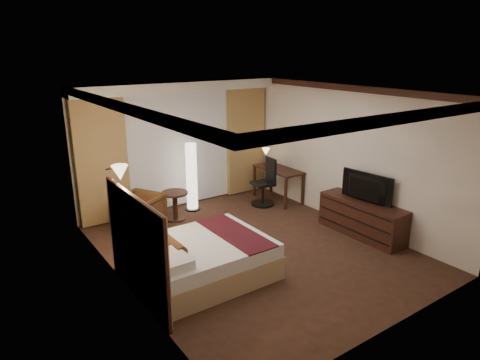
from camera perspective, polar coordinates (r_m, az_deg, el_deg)
floor at (r=7.55m, az=1.76°, el=-9.11°), size 4.50×5.50×0.01m
ceiling at (r=6.80m, az=1.97°, el=11.73°), size 4.50×5.50×0.01m
back_wall at (r=9.34m, az=-8.31°, el=4.67°), size 4.50×0.02×2.70m
left_wall at (r=6.05m, az=-15.50°, el=-2.72°), size 0.02×5.50×2.70m
right_wall at (r=8.56m, az=14.05°, el=3.18°), size 0.02×5.50×2.70m
crown_molding at (r=6.81m, az=1.97°, el=11.23°), size 4.50×5.50×0.12m
soffit at (r=8.93m, az=-7.92°, el=12.24°), size 4.50×0.50×0.20m
curtain_sheer at (r=9.29m, az=-8.06°, el=3.99°), size 2.48×0.04×2.45m
curtain_left_drape at (r=8.63m, az=-17.97°, el=2.28°), size 1.00×0.14×2.45m
curtain_right_drape at (r=10.10m, az=0.73°, el=5.22°), size 1.00×0.14×2.45m
wall_sconce at (r=6.42m, az=-15.71°, el=0.95°), size 0.24×0.24×0.24m
bed at (r=6.59m, az=-5.05°, el=-10.50°), size 1.97×1.54×0.58m
headboard at (r=6.01m, az=-13.52°, el=-8.90°), size 0.12×1.84×1.50m
armchair at (r=8.37m, az=-13.26°, el=-3.99°), size 0.98×1.00×0.77m
side_table at (r=8.75m, az=-8.63°, el=-3.43°), size 0.54×0.54×0.59m
floor_lamp at (r=9.09m, az=-6.47°, el=0.41°), size 0.31×0.31×1.48m
desk at (r=9.77m, az=5.08°, el=-0.58°), size 0.55×1.22×0.75m
desk_lamp at (r=9.96m, az=3.46°, el=3.07°), size 0.18×0.18×0.34m
office_chair at (r=9.40m, az=3.07°, el=-0.26°), size 0.57×0.57×1.06m
dresser at (r=8.26m, az=15.95°, el=-4.91°), size 0.50×1.70×0.66m
television at (r=8.03m, az=16.18°, el=-0.80°), size 0.70×1.09×0.13m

